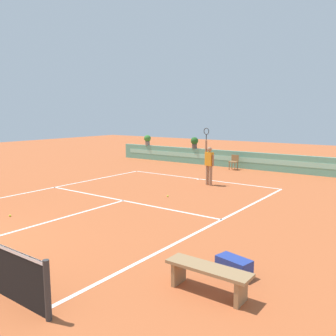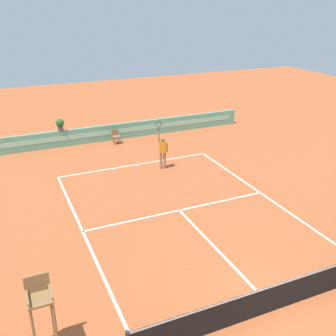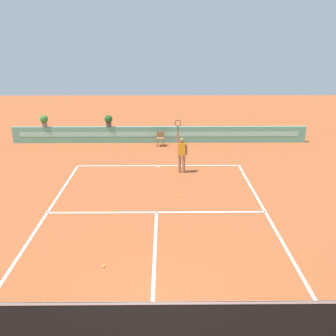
# 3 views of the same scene
# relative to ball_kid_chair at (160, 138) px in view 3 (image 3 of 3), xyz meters

# --- Properties ---
(ground_plane) EXTENTS (60.00, 60.00, 0.00)m
(ground_plane) POSITION_rel_ball_kid_chair_xyz_m (-0.06, -9.66, -0.48)
(ground_plane) COLOR #B2562D
(court_lines) EXTENTS (8.32, 11.94, 0.01)m
(court_lines) POSITION_rel_ball_kid_chair_xyz_m (-0.06, -8.94, -0.47)
(court_lines) COLOR white
(court_lines) RESTS_ON ground
(net) EXTENTS (8.92, 0.10, 1.00)m
(net) POSITION_rel_ball_kid_chair_xyz_m (-0.06, -15.66, 0.03)
(net) COLOR #333333
(net) RESTS_ON ground
(back_wall_barrier) EXTENTS (18.00, 0.21, 1.00)m
(back_wall_barrier) POSITION_rel_ball_kid_chair_xyz_m (-0.06, 0.73, 0.02)
(back_wall_barrier) COLOR #60A88E
(back_wall_barrier) RESTS_ON ground
(ball_kid_chair) EXTENTS (0.44, 0.44, 0.85)m
(ball_kid_chair) POSITION_rel_ball_kid_chair_xyz_m (0.00, 0.00, 0.00)
(ball_kid_chair) COLOR olive
(ball_kid_chair) RESTS_ON ground
(tennis_player) EXTENTS (0.61, 0.29, 2.58)m
(tennis_player) POSITION_rel_ball_kid_chair_xyz_m (1.07, -4.81, 0.57)
(tennis_player) COLOR #9E7051
(tennis_player) RESTS_ON ground
(tennis_ball_near_baseline) EXTENTS (0.07, 0.07, 0.07)m
(tennis_ball_near_baseline) POSITION_rel_ball_kid_chair_xyz_m (0.93, -7.79, -0.44)
(tennis_ball_near_baseline) COLOR #CCE033
(tennis_ball_near_baseline) RESTS_ON ground
(tennis_ball_mid_court) EXTENTS (0.07, 0.07, 0.07)m
(tennis_ball_mid_court) POSITION_rel_ball_kid_chair_xyz_m (-1.51, -12.89, -0.44)
(tennis_ball_mid_court) COLOR #CCE033
(tennis_ball_mid_court) RESTS_ON ground
(potted_plant_far_left) EXTENTS (0.48, 0.48, 0.72)m
(potted_plant_far_left) POSITION_rel_ball_kid_chair_xyz_m (-7.06, 0.73, 0.93)
(potted_plant_far_left) COLOR gray
(potted_plant_far_left) RESTS_ON back_wall_barrier
(potted_plant_left) EXTENTS (0.48, 0.48, 0.72)m
(potted_plant_left) POSITION_rel_ball_kid_chair_xyz_m (-3.15, 0.73, 0.93)
(potted_plant_left) COLOR #514C47
(potted_plant_left) RESTS_ON back_wall_barrier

